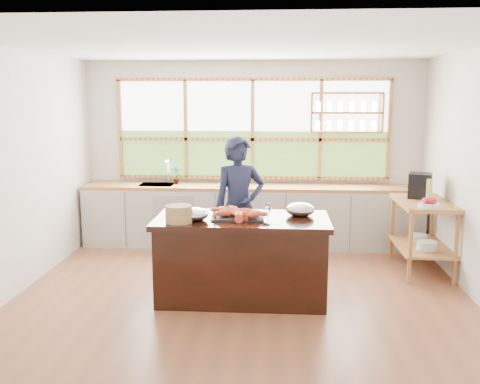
# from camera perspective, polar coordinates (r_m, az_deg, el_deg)

# --- Properties ---
(ground_plane) EXTENTS (5.00, 5.00, 0.00)m
(ground_plane) POSITION_cam_1_polar(r_m,az_deg,el_deg) (6.14, 0.32, -10.57)
(ground_plane) COLOR brown
(room_shell) EXTENTS (5.02, 4.52, 2.71)m
(room_shell) POSITION_cam_1_polar(r_m,az_deg,el_deg) (6.27, 0.86, 6.29)
(room_shell) COLOR silver
(room_shell) RESTS_ON ground_plane
(back_counter) EXTENTS (4.90, 0.63, 0.90)m
(back_counter) POSITION_cam_1_polar(r_m,az_deg,el_deg) (7.87, 1.08, -2.49)
(back_counter) COLOR #B6B4AC
(back_counter) RESTS_ON ground_plane
(right_shelf_unit) EXTENTS (0.62, 1.10, 0.90)m
(right_shelf_unit) POSITION_cam_1_polar(r_m,az_deg,el_deg) (7.05, 18.91, -3.28)
(right_shelf_unit) COLOR #AD7439
(right_shelf_unit) RESTS_ON ground_plane
(island) EXTENTS (1.85, 0.90, 0.90)m
(island) POSITION_cam_1_polar(r_m,az_deg,el_deg) (5.80, 0.20, -7.07)
(island) COLOR black
(island) RESTS_ON ground_plane
(cook) EXTENTS (0.73, 0.60, 1.71)m
(cook) POSITION_cam_1_polar(r_m,az_deg,el_deg) (6.42, -0.08, -1.69)
(cook) COLOR #161B33
(cook) RESTS_ON ground_plane
(potted_plant) EXTENTS (0.15, 0.11, 0.26)m
(potted_plant) POSITION_cam_1_polar(r_m,az_deg,el_deg) (7.96, -6.84, 1.80)
(potted_plant) COLOR slate
(potted_plant) RESTS_ON back_counter
(cutting_board) EXTENTS (0.42, 0.33, 0.01)m
(cutting_board) POSITION_cam_1_polar(r_m,az_deg,el_deg) (7.80, -0.87, 0.79)
(cutting_board) COLOR #7AD151
(cutting_board) RESTS_ON back_counter
(espresso_machine) EXTENTS (0.35, 0.37, 0.32)m
(espresso_machine) POSITION_cam_1_polar(r_m,az_deg,el_deg) (7.18, 18.66, 0.66)
(espresso_machine) COLOR black
(espresso_machine) RESTS_ON right_shelf_unit
(wine_bottle) EXTENTS (0.08, 0.08, 0.28)m
(wine_bottle) POSITION_cam_1_polar(r_m,az_deg,el_deg) (6.97, 19.52, 0.18)
(wine_bottle) COLOR #ACBB52
(wine_bottle) RESTS_ON right_shelf_unit
(fruit_bowl) EXTENTS (0.24, 0.24, 0.11)m
(fruit_bowl) POSITION_cam_1_polar(r_m,az_deg,el_deg) (6.60, 19.51, -1.18)
(fruit_bowl) COLOR silver
(fruit_bowl) RESTS_ON right_shelf_unit
(slate_board) EXTENTS (0.57, 0.43, 0.02)m
(slate_board) POSITION_cam_1_polar(r_m,az_deg,el_deg) (5.69, -0.24, -2.67)
(slate_board) COLOR black
(slate_board) RESTS_ON island
(lobster_pile) EXTENTS (0.55, 0.48, 0.08)m
(lobster_pile) POSITION_cam_1_polar(r_m,az_deg,el_deg) (5.67, -0.33, -2.21)
(lobster_pile) COLOR #DA5125
(lobster_pile) RESTS_ON slate_board
(mixing_bowl_left) EXTENTS (0.29, 0.29, 0.14)m
(mixing_bowl_left) POSITION_cam_1_polar(r_m,az_deg,el_deg) (5.59, -4.86, -2.39)
(mixing_bowl_left) COLOR #ADB0B4
(mixing_bowl_left) RESTS_ON island
(mixing_bowl_right) EXTENTS (0.31, 0.31, 0.15)m
(mixing_bowl_right) POSITION_cam_1_polar(r_m,az_deg,el_deg) (5.83, 6.44, -1.87)
(mixing_bowl_right) COLOR #ADB0B4
(mixing_bowl_right) RESTS_ON island
(wine_glass) EXTENTS (0.08, 0.08, 0.22)m
(wine_glass) POSITION_cam_1_polar(r_m,az_deg,el_deg) (5.36, 2.97, -1.82)
(wine_glass) COLOR white
(wine_glass) RESTS_ON island
(wicker_basket) EXTENTS (0.27, 0.27, 0.18)m
(wicker_basket) POSITION_cam_1_polar(r_m,az_deg,el_deg) (5.50, -6.55, -2.34)
(wicker_basket) COLOR #9F8443
(wicker_basket) RESTS_ON island
(parchment_roll) EXTENTS (0.19, 0.31, 0.08)m
(parchment_roll) POSITION_cam_1_polar(r_m,az_deg,el_deg) (5.89, -6.58, -2.00)
(parchment_roll) COLOR white
(parchment_roll) RESTS_ON island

